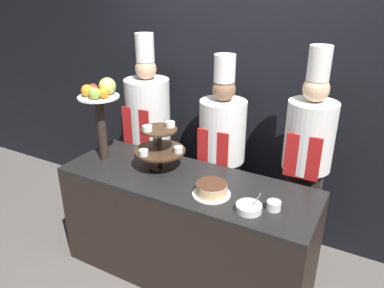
% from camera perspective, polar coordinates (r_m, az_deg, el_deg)
% --- Properties ---
extents(wall_back, '(10.00, 0.06, 2.80)m').
position_cam_1_polar(wall_back, '(3.40, 6.92, 9.18)').
color(wall_back, black).
rests_on(wall_back, ground_plane).
extents(buffet_counter, '(1.96, 0.67, 0.88)m').
position_cam_1_polar(buffet_counter, '(3.04, -0.93, -12.68)').
color(buffet_counter, black).
rests_on(buffet_counter, ground_plane).
extents(tiered_stand, '(0.40, 0.40, 0.37)m').
position_cam_1_polar(tiered_stand, '(2.90, -4.95, -0.23)').
color(tiered_stand, '#3D2819').
rests_on(tiered_stand, buffet_counter).
extents(fruit_pedestal, '(0.32, 0.32, 0.67)m').
position_cam_1_polar(fruit_pedestal, '(3.02, -13.77, 6.18)').
color(fruit_pedestal, '#2D231E').
rests_on(fruit_pedestal, buffet_counter).
extents(cake_round, '(0.27, 0.27, 0.09)m').
position_cam_1_polar(cake_round, '(2.59, 3.00, -6.89)').
color(cake_round, white).
rests_on(cake_round, buffet_counter).
extents(cup_white, '(0.09, 0.09, 0.06)m').
position_cam_1_polar(cup_white, '(2.50, 12.35, -9.15)').
color(cup_white, white).
rests_on(cup_white, buffet_counter).
extents(serving_bowl_near, '(0.17, 0.17, 0.15)m').
position_cam_1_polar(serving_bowl_near, '(2.46, 8.65, -9.58)').
color(serving_bowl_near, white).
rests_on(serving_bowl_near, buffet_counter).
extents(chef_left, '(0.41, 0.41, 1.83)m').
position_cam_1_polar(chef_left, '(3.53, -6.64, 2.61)').
color(chef_left, '#28282D').
rests_on(chef_left, ground_plane).
extents(chef_center_left, '(0.39, 0.39, 1.72)m').
position_cam_1_polar(chef_center_left, '(3.20, 4.56, -0.57)').
color(chef_center_left, black).
rests_on(chef_center_left, ground_plane).
extents(chef_center_right, '(0.36, 0.36, 1.84)m').
position_cam_1_polar(chef_center_right, '(2.98, 17.07, -1.97)').
color(chef_center_right, '#38332D').
rests_on(chef_center_right, ground_plane).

